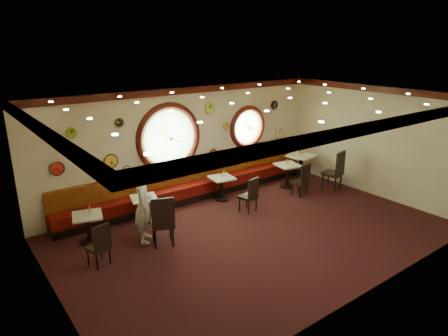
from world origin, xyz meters
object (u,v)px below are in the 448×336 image
condiment_d_pepper (288,163)px  condiment_e_pepper (302,153)px  chair_b (163,218)px  condiment_e_bottle (300,151)px  condiment_b_salt (142,196)px  condiment_d_salt (286,162)px  waiter (144,206)px  table_a (88,225)px  table_d (287,173)px  table_b (144,207)px  condiment_a_pepper (90,213)px  condiment_c_pepper (222,176)px  condiment_a_salt (84,213)px  condiment_b_pepper (145,195)px  chair_e (336,168)px  condiment_b_bottle (144,192)px  condiment_c_salt (219,175)px  table_c (222,186)px  chair_d (303,178)px  condiment_c_bottle (224,173)px  condiment_e_salt (300,154)px  condiment_a_bottle (90,209)px  table_e (301,164)px  chair_a (100,242)px  chair_c (251,193)px  condiment_d_bottle (287,162)px

condiment_d_pepper → condiment_e_pepper: size_ratio=0.91×
chair_b → condiment_e_bottle: 6.05m
condiment_b_salt → condiment_e_bottle: (5.72, 0.07, 0.21)m
condiment_d_salt → waiter: 5.16m
table_a → table_d: 6.22m
table_b → condiment_a_pepper: 1.50m
chair_b → condiment_c_pepper: bearing=48.5°
condiment_a_salt → condiment_b_pepper: (1.59, 0.23, -0.01)m
chair_b → waiter: waiter is taller
chair_e → condiment_b_salt: bearing=152.4°
condiment_e_pepper → condiment_b_bottle: bearing=177.9°
condiment_e_pepper → condiment_e_bottle: size_ratio=0.63×
condiment_c_salt → table_a: bearing=-174.8°
table_c → chair_d: bearing=-29.3°
chair_b → condiment_c_bottle: size_ratio=4.69×
condiment_b_pepper → condiment_d_salt: bearing=-3.3°
condiment_d_salt → condiment_c_bottle: size_ratio=0.71×
table_b → waiter: 1.06m
condiment_e_salt → condiment_b_pepper: bearing=179.1°
condiment_b_salt → condiment_b_bottle: size_ratio=0.54×
chair_d → condiment_a_bottle: (-5.92, 0.98, 0.21)m
table_d → condiment_b_salt: (-4.78, 0.31, 0.26)m
condiment_a_pepper → condiment_d_pepper: size_ratio=1.07×
table_e → condiment_a_bottle: (-6.98, -0.08, 0.24)m
chair_e → condiment_a_bottle: 7.19m
condiment_c_salt → condiment_b_pepper: size_ratio=1.17×
chair_a → condiment_a_bottle: (0.24, 1.21, 0.23)m
table_e → condiment_e_bottle: size_ratio=4.98×
condiment_c_salt → condiment_d_salt: (2.28, -0.38, 0.05)m
table_e → condiment_e_salt: condiment_e_salt is taller
waiter → condiment_e_salt: bearing=-51.7°
table_e → table_a: bearing=-178.7°
condiment_c_pepper → condiment_a_bottle: size_ratio=0.74×
condiment_a_pepper → condiment_e_salt: 6.98m
chair_a → condiment_b_salt: size_ratio=6.45×
condiment_c_pepper → condiment_e_pepper: condiment_e_pepper is taller
chair_b → condiment_a_salt: bearing=159.7°
chair_d → table_b: bearing=161.2°
chair_a → chair_c: chair_c is taller
condiment_b_bottle → condiment_c_bottle: condiment_c_bottle is taller
condiment_d_salt → condiment_c_pepper: (-2.28, 0.27, -0.05)m
table_e → table_b: bearing=179.3°
condiment_c_pepper → condiment_e_salt: condiment_e_salt is taller
chair_a → condiment_d_bottle: chair_a is taller
condiment_a_salt → chair_c: bearing=-12.2°
condiment_a_salt → waiter: 1.32m
table_d → condiment_b_pepper: bearing=175.9°
table_a → condiment_c_bottle: bearing=4.9°
table_a → condiment_b_bottle: size_ratio=4.66×
table_b → chair_e: size_ratio=1.00×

